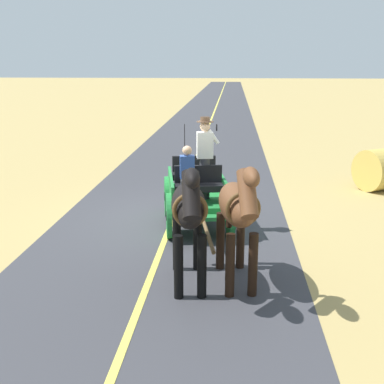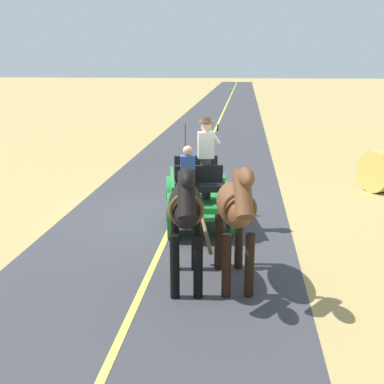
# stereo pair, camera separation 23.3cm
# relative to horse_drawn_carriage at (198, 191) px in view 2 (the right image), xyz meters

# --- Properties ---
(ground_plane) EXTENTS (200.00, 200.00, 0.00)m
(ground_plane) POSITION_rel_horse_drawn_carriage_xyz_m (0.60, -0.49, -0.82)
(ground_plane) COLOR tan
(road_surface) EXTENTS (5.36, 160.00, 0.01)m
(road_surface) POSITION_rel_horse_drawn_carriage_xyz_m (0.60, -0.49, -0.81)
(road_surface) COLOR #38383D
(road_surface) RESTS_ON ground
(road_centre_stripe) EXTENTS (0.12, 160.00, 0.00)m
(road_centre_stripe) POSITION_rel_horse_drawn_carriage_xyz_m (0.60, -0.49, -0.81)
(road_centre_stripe) COLOR #DBCC4C
(road_centre_stripe) RESTS_ON road_surface
(horse_drawn_carriage) EXTENTS (1.79, 4.51, 2.50)m
(horse_drawn_carriage) POSITION_rel_horse_drawn_carriage_xyz_m (0.00, 0.00, 0.00)
(horse_drawn_carriage) COLOR #1E7233
(horse_drawn_carriage) RESTS_ON ground
(horse_near_side) EXTENTS (0.81, 2.15, 2.21)m
(horse_near_side) POSITION_rel_horse_drawn_carriage_xyz_m (-0.88, 2.93, 0.51)
(horse_near_side) COLOR brown
(horse_near_side) RESTS_ON ground
(horse_off_side) EXTENTS (0.77, 2.15, 2.21)m
(horse_off_side) POSITION_rel_horse_drawn_carriage_xyz_m (-0.09, 3.05, 0.51)
(horse_off_side) COLOR black
(horse_off_side) RESTS_ON ground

